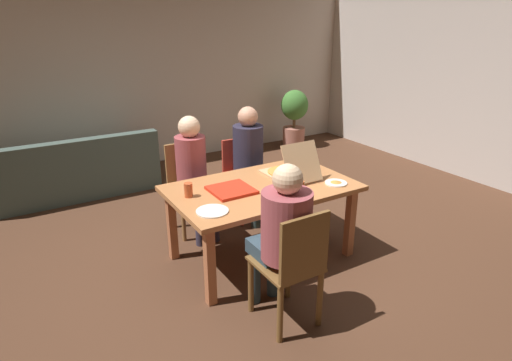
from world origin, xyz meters
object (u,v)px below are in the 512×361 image
object	(u,v)px
person_0	(250,155)
pizza_box_1	(288,171)
chair_0	(245,173)
plate_0	(212,211)
potted_plant	(294,115)
plate_1	(336,183)
dining_table	(262,194)
pizza_box_0	(231,190)
chair_2	(293,266)
drinking_glass_0	(272,194)
chair_1	(189,183)
couch	(74,173)
drinking_glass_2	(188,190)
drinking_glass_1	(300,189)
person_2	(282,229)
person_1	(194,167)

from	to	relation	value
person_0	pizza_box_1	distance (m)	0.70
chair_0	plate_0	distance (m)	1.55
plate_0	potted_plant	xyz separation A→B (m)	(3.06, 3.11, -0.17)
plate_1	potted_plant	xyz separation A→B (m)	(1.83, 3.15, -0.18)
dining_table	pizza_box_0	xyz separation A→B (m)	(-0.29, 0.03, 0.10)
chair_2	potted_plant	distance (m)	4.68
plate_1	potted_plant	size ratio (longest dim) A/B	0.20
drinking_glass_0	pizza_box_1	bearing A→B (deg)	42.30
chair_1	couch	world-z (taller)	chair_1
plate_1	drinking_glass_2	distance (m)	1.33
chair_2	plate_1	bearing A→B (deg)	34.11
plate_1	drinking_glass_0	xyz separation A→B (m)	(-0.70, -0.01, 0.05)
drinking_glass_0	dining_table	bearing A→B (deg)	73.73
chair_2	plate_0	world-z (taller)	chair_2
couch	drinking_glass_0	bearing A→B (deg)	-68.28
chair_1	plate_0	distance (m)	1.23
pizza_box_0	drinking_glass_1	size ratio (longest dim) A/B	2.47
chair_2	potted_plant	size ratio (longest dim) A/B	0.95
dining_table	potted_plant	size ratio (longest dim) A/B	1.67
pizza_box_0	drinking_glass_1	distance (m)	0.60
person_0	pizza_box_1	world-z (taller)	person_0
person_2	plate_0	world-z (taller)	person_2
pizza_box_0	chair_2	bearing A→B (deg)	-91.95
person_1	chair_0	bearing A→B (deg)	13.29
chair_2	person_2	size ratio (longest dim) A/B	0.76
plate_0	person_0	bearing A→B (deg)	47.42
person_0	plate_0	world-z (taller)	person_0
drinking_glass_0	chair_2	bearing A→B (deg)	-110.69
chair_2	potted_plant	bearing A→B (deg)	53.80
chair_1	drinking_glass_0	bearing A→B (deg)	-79.13
pizza_box_0	pizza_box_1	bearing A→B (deg)	5.41
person_0	drinking_glass_1	xyz separation A→B (m)	(-0.21, -1.17, 0.05)
chair_2	drinking_glass_2	size ratio (longest dim) A/B	7.60
chair_1	drinking_glass_1	xyz separation A→B (m)	(0.46, -1.30, 0.28)
plate_1	couch	world-z (taller)	couch
person_2	pizza_box_1	distance (m)	1.12
chair_0	drinking_glass_0	distance (m)	1.35
pizza_box_0	drinking_glass_2	world-z (taller)	drinking_glass_2
dining_table	chair_0	distance (m)	1.00
dining_table	chair_2	world-z (taller)	chair_2
chair_1	pizza_box_0	size ratio (longest dim) A/B	2.60
pizza_box_1	drinking_glass_0	bearing A→B (deg)	-137.70
chair_1	couch	bearing A→B (deg)	118.94
dining_table	person_0	distance (m)	0.87
dining_table	couch	distance (m)	2.85
chair_0	pizza_box_0	distance (m)	1.13
drinking_glass_1	couch	xyz separation A→B (m)	(-1.37, 2.93, -0.51)
chair_1	person_1	bearing A→B (deg)	-90.00
chair_1	couch	size ratio (longest dim) A/B	0.45
pizza_box_0	potted_plant	size ratio (longest dim) A/B	0.36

